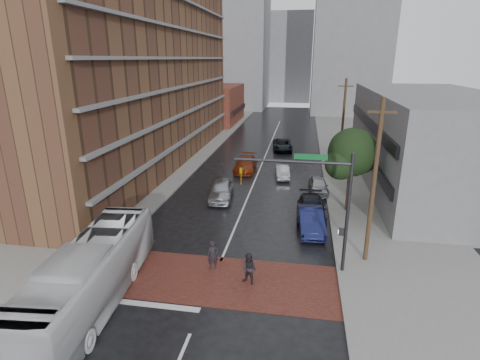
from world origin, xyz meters
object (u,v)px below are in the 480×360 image
(suv_travel, at_px, (282,145))
(car_parked_far, at_px, (318,185))
(car_travel_c, at_px, (246,164))
(car_parked_mid, at_px, (311,209))
(pedestrian_b, at_px, (249,269))
(pedestrian_a, at_px, (213,255))
(car_travel_b, at_px, (283,172))
(transit_bus, at_px, (90,276))
(car_travel_a, at_px, (221,190))
(car_parked_near, at_px, (311,220))

(suv_travel, height_order, car_parked_far, suv_travel)
(car_travel_c, distance_m, car_parked_mid, 14.05)
(pedestrian_b, distance_m, car_parked_far, 16.40)
(pedestrian_a, relative_size, pedestrian_b, 0.97)
(car_parked_far, bearing_deg, car_travel_b, 127.76)
(pedestrian_a, distance_m, car_parked_far, 16.04)
(transit_bus, relative_size, pedestrian_a, 6.67)
(car_travel_b, bearing_deg, car_parked_mid, -81.56)
(car_parked_far, bearing_deg, car_travel_a, -163.48)
(pedestrian_a, xyz_separation_m, car_parked_far, (6.57, 14.64, -0.19))
(pedestrian_a, relative_size, car_travel_c, 0.34)
(car_travel_c, bearing_deg, car_parked_near, -64.62)
(pedestrian_b, relative_size, car_parked_near, 0.37)
(transit_bus, relative_size, suv_travel, 2.23)
(car_travel_b, distance_m, car_parked_mid, 10.69)
(pedestrian_a, xyz_separation_m, car_parked_near, (5.77, 6.25, -0.08))
(pedestrian_b, distance_m, car_travel_a, 13.42)
(pedestrian_b, relative_size, car_travel_c, 0.35)
(suv_travel, distance_m, car_parked_mid, 23.00)
(transit_bus, distance_m, pedestrian_b, 8.22)
(car_travel_b, bearing_deg, pedestrian_b, -98.80)
(pedestrian_a, bearing_deg, transit_bus, -160.43)
(car_travel_a, relative_size, car_parked_mid, 0.91)
(car_travel_b, distance_m, car_travel_c, 4.61)
(pedestrian_a, xyz_separation_m, pedestrian_b, (2.34, -1.21, 0.03))
(car_travel_a, distance_m, car_travel_b, 8.78)
(car_travel_a, xyz_separation_m, car_travel_c, (0.79, 9.06, -0.07))
(pedestrian_b, xyz_separation_m, car_travel_b, (0.65, 19.90, -0.28))
(car_travel_b, bearing_deg, car_parked_near, -84.35)
(pedestrian_a, distance_m, car_travel_c, 20.58)
(transit_bus, bearing_deg, suv_travel, 72.78)
(suv_travel, xyz_separation_m, car_parked_near, (3.53, -24.86, 0.07))
(car_travel_c, bearing_deg, car_parked_far, -37.83)
(pedestrian_a, bearing_deg, car_travel_b, 60.90)
(car_travel_b, bearing_deg, suv_travel, 86.56)
(car_travel_b, height_order, suv_travel, suv_travel)
(pedestrian_b, distance_m, car_travel_b, 19.92)
(suv_travel, bearing_deg, car_parked_mid, -87.58)
(car_parked_near, bearing_deg, suv_travel, 92.89)
(transit_bus, distance_m, suv_travel, 36.22)
(transit_bus, distance_m, car_parked_mid, 16.87)
(car_travel_a, xyz_separation_m, car_travel_b, (5.01, 7.21, -0.20))
(transit_bus, xyz_separation_m, car_travel_a, (3.21, 15.81, -0.82))
(transit_bus, relative_size, pedestrian_b, 6.47)
(car_travel_c, bearing_deg, car_travel_a, -95.70)
(transit_bus, distance_m, car_parked_near, 15.28)
(car_parked_far, bearing_deg, pedestrian_b, -108.58)
(suv_travel, height_order, car_parked_mid, car_parked_mid)
(car_parked_near, bearing_deg, transit_bus, -141.33)
(car_travel_b, bearing_deg, pedestrian_a, -106.01)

